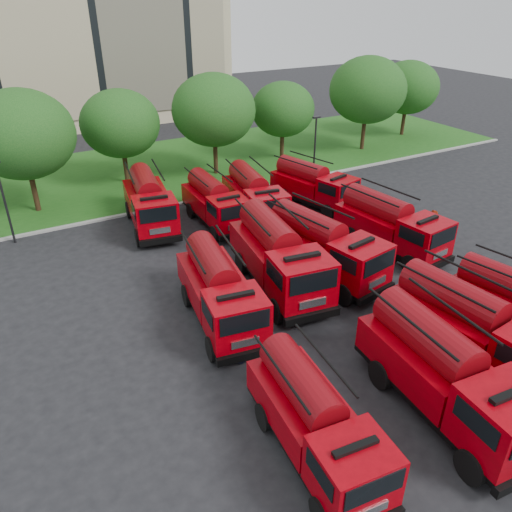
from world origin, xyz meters
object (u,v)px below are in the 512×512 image
Objects in this scene: fire_truck_11 at (313,185)px; firefighter_4 at (239,361)px; fire_truck_8 at (149,202)px; fire_truck_4 at (220,291)px; fire_truck_0 at (315,420)px; fire_truck_1 at (445,374)px; fire_truck_5 at (278,256)px; firefighter_5 at (430,235)px; fire_truck_10 at (254,196)px; fire_truck_6 at (323,247)px; fire_truck_2 at (473,328)px; fire_truck_9 at (215,202)px; fire_truck_7 at (390,225)px.

fire_truck_11 is 17.53m from firefighter_4.
fire_truck_4 is at bearing -83.61° from fire_truck_8.
fire_truck_1 is at bearing -1.72° from fire_truck_0.
fire_truck_4 is 0.90× the size of fire_truck_5.
firefighter_5 is at bearing 49.45° from fire_truck_1.
fire_truck_4 is at bearing -117.91° from fire_truck_10.
fire_truck_0 is 0.96× the size of fire_truck_11.
fire_truck_5 reaches higher than fire_truck_11.
fire_truck_1 reaches higher than fire_truck_10.
fire_truck_6 is (6.50, 1.05, 0.08)m from fire_truck_4.
fire_truck_10 is at bearing 86.05° from fire_truck_2.
fire_truck_5 is at bearing -102.14° from fire_truck_10.
fire_truck_8 reaches higher than fire_truck_4.
firefighter_4 is (-7.11, -4.02, -1.69)m from fire_truck_6.
fire_truck_0 is at bearing 152.38° from firefighter_4.
fire_truck_1 is at bearing -162.07° from fire_truck_2.
fire_truck_11 reaches higher than fire_truck_9.
fire_truck_11 is at bearing 60.87° from fire_truck_0.
fire_truck_7 is at bearing -4.46° from fire_truck_6.
firefighter_4 is at bearing -109.61° from fire_truck_9.
firefighter_5 is at bearing -35.10° from fire_truck_9.
firefighter_4 is at bearing 144.68° from fire_truck_2.
fire_truck_6 is 1.07× the size of fire_truck_10.
fire_truck_2 reaches higher than firefighter_4.
fire_truck_9 is 0.91× the size of fire_truck_10.
fire_truck_1 is at bearing -54.54° from fire_truck_4.
fire_truck_2 reaches higher than fire_truck_11.
fire_truck_11 is at bearing -1.83° from fire_truck_9.
fire_truck_1 is 1.05× the size of fire_truck_4.
fire_truck_8 is at bearing 157.25° from fire_truck_9.
fire_truck_6 reaches higher than fire_truck_2.
fire_truck_0 is at bearing -137.10° from fire_truck_6.
fire_truck_2 is 20.36m from fire_truck_8.
fire_truck_2 reaches higher than fire_truck_7.
fire_truck_1 is at bearing -69.79° from fire_truck_8.
fire_truck_5 reaches higher than fire_truck_1.
fire_truck_5 is at bearing 26.20° from fire_truck_4.
fire_truck_1 is 4.54× the size of firefighter_5.
fire_truck_2 reaches higher than firefighter_5.
fire_truck_5 is at bearing 70.58° from fire_truck_0.
fire_truck_11 is (7.35, -0.45, 0.01)m from fire_truck_9.
fire_truck_5 is 8.65m from fire_truck_9.
fire_truck_2 is (8.21, 0.70, 0.21)m from fire_truck_0.
fire_truck_9 reaches higher than fire_truck_0.
fire_truck_10 is (2.49, 18.28, -0.13)m from fire_truck_1.
fire_truck_0 is at bearing 178.86° from fire_truck_2.
firefighter_5 is (10.83, 10.61, -1.71)m from fire_truck_1.
fire_truck_8 is 17.80m from firefighter_5.
fire_truck_1 is 12.67m from fire_truck_7.
fire_truck_5 reaches higher than fire_truck_4.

